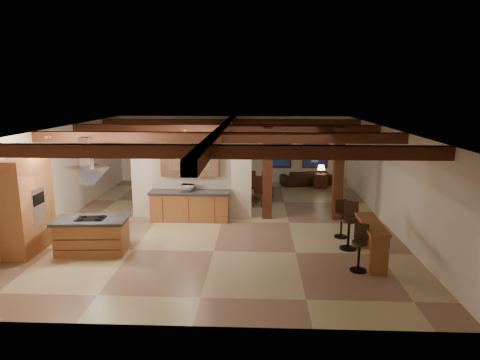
# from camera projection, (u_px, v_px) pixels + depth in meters

# --- Properties ---
(ground) EXTENTS (12.00, 12.00, 0.00)m
(ground) POSITION_uv_depth(u_px,v_px,m) (222.00, 222.00, 13.25)
(ground) COLOR #CBBB87
(ground) RESTS_ON ground
(room_walls) EXTENTS (12.00, 12.00, 12.00)m
(room_walls) POSITION_uv_depth(u_px,v_px,m) (221.00, 165.00, 12.88)
(room_walls) COLOR white
(room_walls) RESTS_ON ground
(ceiling_beams) EXTENTS (10.00, 12.00, 0.28)m
(ceiling_beams) POSITION_uv_depth(u_px,v_px,m) (221.00, 133.00, 12.68)
(ceiling_beams) COLOR #3B1E0E
(ceiling_beams) RESTS_ON room_walls
(timber_posts) EXTENTS (2.50, 0.30, 2.90)m
(timber_posts) POSITION_uv_depth(u_px,v_px,m) (303.00, 164.00, 13.27)
(timber_posts) COLOR #3B1E0E
(timber_posts) RESTS_ON ground
(partition_wall) EXTENTS (3.80, 0.18, 2.20)m
(partition_wall) POSITION_uv_depth(u_px,v_px,m) (192.00, 183.00, 13.55)
(partition_wall) COLOR white
(partition_wall) RESTS_ON ground
(pantry_cabinet) EXTENTS (0.67, 1.60, 2.40)m
(pantry_cabinet) POSITION_uv_depth(u_px,v_px,m) (26.00, 205.00, 10.66)
(pantry_cabinet) COLOR #A46A35
(pantry_cabinet) RESTS_ON ground
(back_counter) EXTENTS (2.50, 0.66, 0.94)m
(back_counter) POSITION_uv_depth(u_px,v_px,m) (190.00, 206.00, 13.30)
(back_counter) COLOR #A46A35
(back_counter) RESTS_ON ground
(upper_display_cabinet) EXTENTS (1.80, 0.36, 0.95)m
(upper_display_cabinet) POSITION_uv_depth(u_px,v_px,m) (190.00, 161.00, 13.21)
(upper_display_cabinet) COLOR #A46A35
(upper_display_cabinet) RESTS_ON partition_wall
(range_hood) EXTENTS (1.10, 1.10, 1.40)m
(range_hood) POSITION_uv_depth(u_px,v_px,m) (88.00, 183.00, 10.42)
(range_hood) COLOR silver
(range_hood) RESTS_ON room_walls
(back_windows) EXTENTS (2.70, 0.07, 1.70)m
(back_windows) POSITION_uv_depth(u_px,v_px,m) (297.00, 149.00, 18.62)
(back_windows) COLOR #3B1E0E
(back_windows) RESTS_ON room_walls
(framed_art) EXTENTS (0.65, 0.05, 0.85)m
(framed_art) POSITION_uv_depth(u_px,v_px,m) (199.00, 144.00, 18.77)
(framed_art) COLOR #3B1E0E
(framed_art) RESTS_ON room_walls
(recessed_cans) EXTENTS (3.16, 2.46, 0.03)m
(recessed_cans) POSITION_uv_depth(u_px,v_px,m) (115.00, 135.00, 10.88)
(recessed_cans) COLOR silver
(recessed_cans) RESTS_ON room_walls
(kitchen_island) EXTENTS (1.84, 1.06, 0.89)m
(kitchen_island) POSITION_uv_depth(u_px,v_px,m) (92.00, 235.00, 10.69)
(kitchen_island) COLOR #A46A35
(kitchen_island) RESTS_ON ground
(dining_table) EXTENTS (1.72, 0.99, 0.60)m
(dining_table) POSITION_uv_depth(u_px,v_px,m) (247.00, 193.00, 15.73)
(dining_table) COLOR #431E10
(dining_table) RESTS_ON ground
(sofa) EXTENTS (2.27, 1.35, 0.62)m
(sofa) POSITION_uv_depth(u_px,v_px,m) (306.00, 178.00, 18.43)
(sofa) COLOR black
(sofa) RESTS_ON ground
(microwave) EXTENTS (0.42, 0.31, 0.21)m
(microwave) POSITION_uv_depth(u_px,v_px,m) (188.00, 188.00, 13.19)
(microwave) COLOR silver
(microwave) RESTS_ON back_counter
(bar_counter) EXTENTS (0.50, 1.82, 0.95)m
(bar_counter) POSITION_uv_depth(u_px,v_px,m) (371.00, 235.00, 10.10)
(bar_counter) COLOR #A46A35
(bar_counter) RESTS_ON ground
(side_table) EXTENTS (0.63, 0.63, 0.61)m
(side_table) POSITION_uv_depth(u_px,v_px,m) (321.00, 181.00, 17.78)
(side_table) COLOR #3B1E0E
(side_table) RESTS_ON ground
(table_lamp) EXTENTS (0.31, 0.31, 0.36)m
(table_lamp) POSITION_uv_depth(u_px,v_px,m) (321.00, 168.00, 17.66)
(table_lamp) COLOR black
(table_lamp) RESTS_ON side_table
(bar_stool_a) EXTENTS (0.40, 0.41, 1.07)m
(bar_stool_a) POSITION_uv_depth(u_px,v_px,m) (360.00, 248.00, 9.57)
(bar_stool_a) COLOR black
(bar_stool_a) RESTS_ON ground
(bar_stool_b) EXTENTS (0.46, 0.47, 1.22)m
(bar_stool_b) POSITION_uv_depth(u_px,v_px,m) (349.00, 225.00, 10.89)
(bar_stool_b) COLOR black
(bar_stool_b) RESTS_ON ground
(bar_stool_c) EXTENTS (0.36, 0.37, 1.04)m
(bar_stool_c) POSITION_uv_depth(u_px,v_px,m) (341.00, 218.00, 11.79)
(bar_stool_c) COLOR black
(bar_stool_c) RESTS_ON ground
(dining_chairs) EXTENTS (1.99, 1.99, 1.05)m
(dining_chairs) POSITION_uv_depth(u_px,v_px,m) (247.00, 187.00, 15.68)
(dining_chairs) COLOR #3B1E0E
(dining_chairs) RESTS_ON ground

